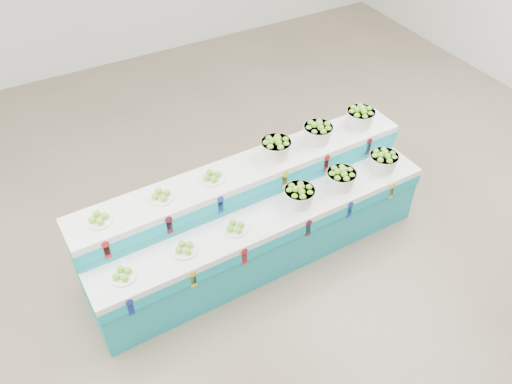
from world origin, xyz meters
The scene contains 14 objects.
ground centered at (0.00, 0.00, 0.00)m, with size 10.00×10.00×0.00m, color #6E624B.
display_stand centered at (-0.15, 0.14, 0.51)m, with size 3.65×0.94×1.02m, color #1EA0B0, non-canonical shape.
plate_lower_left centered at (-1.63, -0.13, 0.77)m, with size 0.23×0.23×0.09m, color white.
plate_lower_mid centered at (-1.03, -0.11, 0.77)m, with size 0.23×0.23×0.09m, color white.
plate_lower_right centered at (-0.50, -0.10, 0.77)m, with size 0.23×0.23×0.09m, color white.
basket_lower_left centered at (0.22, -0.08, 0.83)m, with size 0.31×0.31×0.22m, color silver, non-canonical shape.
basket_lower_mid centered at (0.74, -0.06, 0.83)m, with size 0.31×0.31×0.22m, color silver, non-canonical shape.
basket_lower_right centered at (1.31, -0.05, 0.83)m, with size 0.31×0.31×0.22m, color silver, non-canonical shape.
plate_upper_left centered at (-1.64, 0.32, 1.07)m, with size 0.23×0.23×0.09m, color white.
plate_upper_mid centered at (-1.05, 0.34, 1.07)m, with size 0.23×0.23×0.09m, color white.
plate_upper_right centered at (-0.52, 0.35, 1.07)m, with size 0.23×0.23×0.09m, color white.
basket_upper_left centered at (0.21, 0.37, 1.13)m, with size 0.31×0.31×0.22m, color silver, non-canonical shape.
basket_upper_mid centered at (0.73, 0.39, 1.13)m, with size 0.31×0.31×0.22m, color silver, non-canonical shape.
basket_upper_right centered at (1.29, 0.40, 1.13)m, with size 0.31×0.31×0.22m, color silver, non-canonical shape.
Camera 1 is at (-2.05, -3.28, 4.40)m, focal length 37.46 mm.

